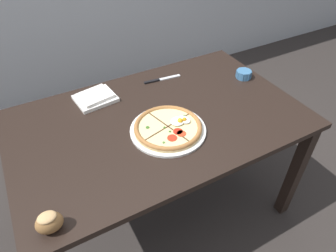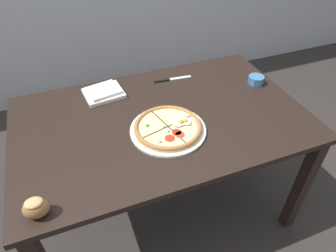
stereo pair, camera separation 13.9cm
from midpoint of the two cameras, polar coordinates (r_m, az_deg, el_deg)
ground_plane at (r=2.03m, az=1.08°, el=-14.83°), size 12.00×12.00×0.00m
dining_table at (r=1.55m, az=1.37°, el=-1.04°), size 1.43×0.89×0.74m
pizza at (r=1.39m, az=2.90°, el=-0.47°), size 0.36×0.36×0.05m
ramekin_bowl at (r=1.82m, az=18.58°, el=8.30°), size 0.09×0.09×0.05m
napkin_folded at (r=1.65m, az=-9.84°, el=6.25°), size 0.22×0.19×0.04m
bread_piece_near at (r=1.14m, az=-20.67°, el=-14.54°), size 0.10×0.07×0.08m
knife_main at (r=1.77m, az=3.04°, el=8.83°), size 0.22×0.04×0.01m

